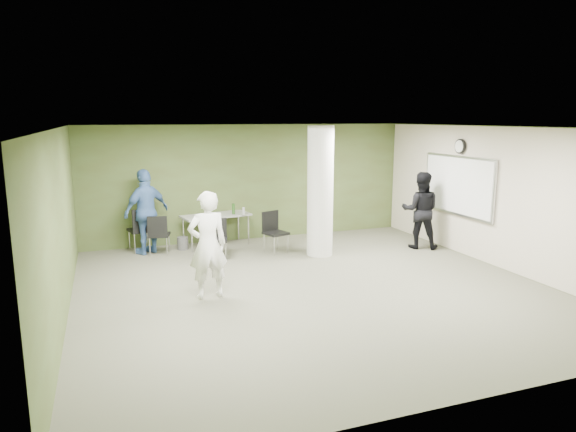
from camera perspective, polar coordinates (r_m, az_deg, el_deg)
name	(u,v)px	position (r m, az deg, el deg)	size (l,w,h in m)	color
floor	(312,287)	(9.19, 2.71, -7.94)	(8.00, 8.00, 0.00)	#585645
ceiling	(314,127)	(8.69, 2.87, 9.81)	(8.00, 8.00, 0.00)	white
wall_back	(250,182)	(12.58, -4.23, 3.74)	(8.00, 0.02, 2.80)	#464F25
wall_left	(60,226)	(8.20, -23.99, -1.05)	(0.02, 8.00, 2.80)	#464F25
wall_right_cream	(499,198)	(10.99, 22.44, 1.89)	(0.02, 8.00, 2.80)	beige
column	(320,191)	(11.04, 3.60, 2.74)	(0.56, 0.56, 2.80)	silver
whiteboard	(458,185)	(11.83, 18.32, 3.25)	(0.05, 2.30, 1.30)	silver
wall_clock	(460,146)	(11.76, 18.57, 7.35)	(0.06, 0.32, 0.32)	black
folding_table	(217,217)	(12.03, -7.93, -0.08)	(1.67, 0.98, 0.99)	gray
wastebasket	(183,243)	(11.94, -11.62, -2.98)	(0.25, 0.25, 0.29)	#4C4C4C
chair_back_left	(142,226)	(11.85, -15.96, -1.12)	(0.59, 0.59, 0.99)	black
chair_back_right	(158,232)	(11.50, -14.20, -1.73)	(0.53, 0.53, 0.88)	black
chair_table_left	(217,235)	(11.04, -7.87, -2.16)	(0.51, 0.51, 0.84)	black
chair_table_right	(274,229)	(11.39, -1.62, -1.42)	(0.58, 0.58, 0.91)	black
woman_white	(208,245)	(8.55, -8.91, -3.21)	(0.66, 0.43, 1.80)	white
man_black	(420,210)	(12.08, 14.50, 0.62)	(0.85, 0.67, 1.76)	black
man_blue	(147,212)	(11.63, -15.45, 0.47)	(1.10, 0.46, 1.87)	#446BA9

